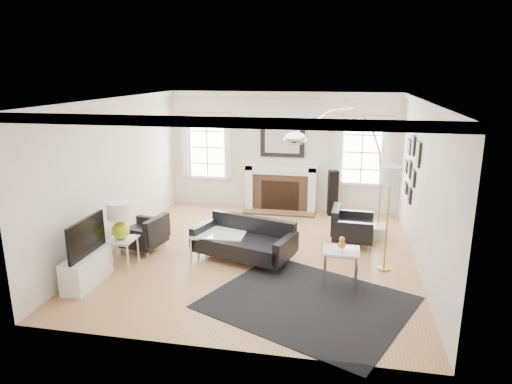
% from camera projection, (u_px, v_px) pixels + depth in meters
% --- Properties ---
extents(floor, '(6.00, 6.00, 0.00)m').
position_uv_depth(floor, '(259.00, 254.00, 8.40)').
color(floor, '#A16843').
rests_on(floor, ground).
extents(back_wall, '(5.50, 0.04, 2.80)m').
position_uv_depth(back_wall, '(282.00, 151.00, 10.88)').
color(back_wall, beige).
rests_on(back_wall, floor).
extents(front_wall, '(5.50, 0.04, 2.80)m').
position_uv_depth(front_wall, '(212.00, 241.00, 5.19)').
color(front_wall, beige).
rests_on(front_wall, floor).
extents(left_wall, '(0.04, 6.00, 2.80)m').
position_uv_depth(left_wall, '(116.00, 174.00, 8.54)').
color(left_wall, beige).
rests_on(left_wall, floor).
extents(right_wall, '(0.04, 6.00, 2.80)m').
position_uv_depth(right_wall, '(423.00, 188.00, 7.53)').
color(right_wall, beige).
rests_on(right_wall, floor).
extents(ceiling, '(5.50, 6.00, 0.02)m').
position_uv_depth(ceiling, '(260.00, 99.00, 7.67)').
color(ceiling, white).
rests_on(ceiling, back_wall).
extents(crown_molding, '(5.50, 6.00, 0.12)m').
position_uv_depth(crown_molding, '(260.00, 103.00, 7.69)').
color(crown_molding, white).
rests_on(crown_molding, back_wall).
extents(fireplace, '(1.70, 0.69, 1.11)m').
position_uv_depth(fireplace, '(281.00, 188.00, 10.91)').
color(fireplace, white).
rests_on(fireplace, floor).
extents(mantel_mirror, '(1.05, 0.07, 0.75)m').
position_uv_depth(mantel_mirror, '(282.00, 141.00, 10.77)').
color(mantel_mirror, black).
rests_on(mantel_mirror, back_wall).
extents(window_left, '(1.24, 0.15, 1.62)m').
position_uv_depth(window_left, '(207.00, 147.00, 11.16)').
color(window_left, white).
rests_on(window_left, back_wall).
extents(window_right, '(1.24, 0.15, 1.62)m').
position_uv_depth(window_right, '(362.00, 152.00, 10.48)').
color(window_right, white).
rests_on(window_right, back_wall).
extents(gallery_wall, '(0.04, 1.73, 1.29)m').
position_uv_depth(gallery_wall, '(411.00, 164.00, 8.73)').
color(gallery_wall, black).
rests_on(gallery_wall, right_wall).
extents(tv_unit, '(0.35, 1.00, 1.09)m').
position_uv_depth(tv_unit, '(87.00, 265.00, 7.15)').
color(tv_unit, white).
rests_on(tv_unit, floor).
extents(area_rug, '(3.39, 3.17, 0.01)m').
position_uv_depth(area_rug, '(308.00, 302.00, 6.64)').
color(area_rug, black).
rests_on(area_rug, floor).
extents(sofa, '(1.94, 1.30, 0.58)m').
position_uv_depth(sofa, '(245.00, 241.00, 8.14)').
color(sofa, black).
rests_on(sofa, floor).
extents(armchair_left, '(0.87, 0.94, 0.55)m').
position_uv_depth(armchair_left, '(145.00, 234.00, 8.53)').
color(armchair_left, black).
rests_on(armchair_left, floor).
extents(armchair_right, '(0.83, 0.91, 0.59)m').
position_uv_depth(armchair_right, '(350.00, 227.00, 8.85)').
color(armchair_right, black).
rests_on(armchair_right, floor).
extents(coffee_table, '(0.95, 0.95, 0.42)m').
position_uv_depth(coffee_table, '(221.00, 232.00, 8.41)').
color(coffee_table, silver).
rests_on(coffee_table, floor).
extents(side_table_left, '(0.47, 0.47, 0.52)m').
position_uv_depth(side_table_left, '(122.00, 244.00, 7.75)').
color(side_table_left, silver).
rests_on(side_table_left, floor).
extents(nesting_table, '(0.55, 0.47, 0.61)m').
position_uv_depth(nesting_table, '(341.00, 257.00, 7.03)').
color(nesting_table, silver).
rests_on(nesting_table, floor).
extents(gourd_lamp, '(0.40, 0.40, 0.65)m').
position_uv_depth(gourd_lamp, '(120.00, 218.00, 7.63)').
color(gourd_lamp, '#A8BC17').
rests_on(gourd_lamp, side_table_left).
extents(orange_vase, '(0.12, 0.12, 0.19)m').
position_uv_depth(orange_vase, '(342.00, 243.00, 6.97)').
color(orange_vase, orange).
rests_on(orange_vase, nesting_table).
extents(arc_floor_lamp, '(1.92, 1.78, 2.72)m').
position_uv_depth(arc_floor_lamp, '(341.00, 171.00, 8.41)').
color(arc_floor_lamp, white).
rests_on(arc_floor_lamp, floor).
extents(stick_floor_lamp, '(0.36, 0.36, 1.79)m').
position_uv_depth(stick_floor_lamp, '(391.00, 181.00, 7.35)').
color(stick_floor_lamp, '#AC873B').
rests_on(stick_floor_lamp, floor).
extents(speaker_tower, '(0.26, 0.26, 1.06)m').
position_uv_depth(speaker_tower, '(333.00, 193.00, 10.55)').
color(speaker_tower, black).
rests_on(speaker_tower, floor).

